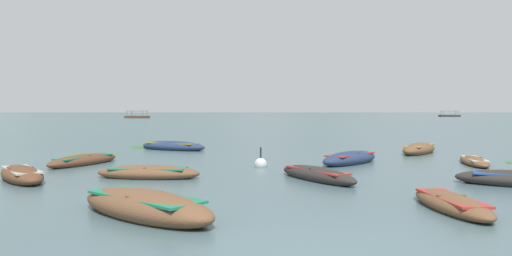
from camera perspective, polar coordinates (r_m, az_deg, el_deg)
ground_plane at (r=1506.63m, az=4.87°, el=1.98°), size 6000.00×6000.00×0.00m
mountain_1 at (r=2564.67m, az=-14.77°, el=8.15°), size 1797.52×1797.52×553.08m
mountain_2 at (r=2462.06m, az=8.38°, el=5.97°), size 938.82×938.82×340.59m
rowboat_0 at (r=9.82m, az=-13.69°, el=-9.41°), size 3.94×3.33×0.67m
rowboat_1 at (r=25.04m, az=19.66°, el=-2.50°), size 3.01×3.95×0.68m
rowboat_2 at (r=19.42m, az=11.66°, el=-3.76°), size 3.19×3.83×0.64m
rowboat_3 at (r=19.91m, az=-20.64°, el=-3.80°), size 2.00×3.92×0.52m
rowboat_4 at (r=11.03m, az=23.14°, el=-8.63°), size 1.39×3.18×0.43m
rowboat_5 at (r=14.58m, az=7.59°, el=-5.79°), size 2.75×3.47×0.52m
rowboat_6 at (r=15.32m, az=-13.26°, el=-5.46°), size 3.44×1.18×0.52m
rowboat_8 at (r=26.17m, az=-10.30°, el=-2.26°), size 4.43×2.90×0.62m
rowboat_9 at (r=16.16m, az=-27.16°, el=-5.20°), size 3.14×3.30×0.56m
rowboat_10 at (r=20.72m, az=25.52°, el=-3.76°), size 1.35×3.54×0.39m
ferry_0 at (r=153.48m, az=-14.59°, el=1.37°), size 8.93×5.82×2.54m
ferry_1 at (r=204.40m, az=22.94°, el=1.43°), size 8.34×3.93×2.54m
mooring_buoy at (r=17.89m, az=0.59°, el=-4.51°), size 0.49×0.49×0.91m
weed_patch_0 at (r=27.76m, az=-12.56°, el=-2.43°), size 3.94×3.00×0.14m
weed_patch_3 at (r=23.68m, az=-19.65°, el=-3.27°), size 3.59×3.63×0.14m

